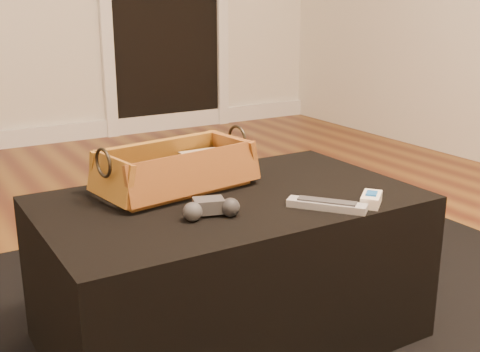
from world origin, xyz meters
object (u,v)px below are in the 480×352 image
ottoman (230,268)px  wicker_basket (176,172)px  game_controller (211,208)px  tv_remote (173,183)px  silver_remote (327,205)px  cream_gadget (371,199)px

ottoman → wicker_basket: (-0.09, 0.13, 0.26)m
ottoman → game_controller: game_controller is taller
tv_remote → game_controller: 0.22m
silver_remote → cream_gadget: (0.12, -0.03, 0.00)m
game_controller → silver_remote: size_ratio=0.80×
ottoman → wicker_basket: bearing=125.4°
wicker_basket → cream_gadget: (0.37, -0.38, -0.04)m
wicker_basket → game_controller: 0.25m
game_controller → silver_remote: (0.28, -0.10, -0.01)m
silver_remote → cream_gadget: cream_gadget is taller
silver_remote → game_controller: bearing=160.6°
ottoman → cream_gadget: 0.43m
ottoman → cream_gadget: bearing=-40.9°
ottoman → tv_remote: 0.29m
tv_remote → cream_gadget: bearing=-56.9°
tv_remote → cream_gadget: (0.39, -0.36, -0.01)m
tv_remote → ottoman: bearing=-59.7°
game_controller → cream_gadget: game_controller is taller
tv_remote → wicker_basket: bearing=30.9°
wicker_basket → game_controller: size_ratio=3.15×
ottoman → wicker_basket: wicker_basket is taller
game_controller → silver_remote: game_controller is taller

